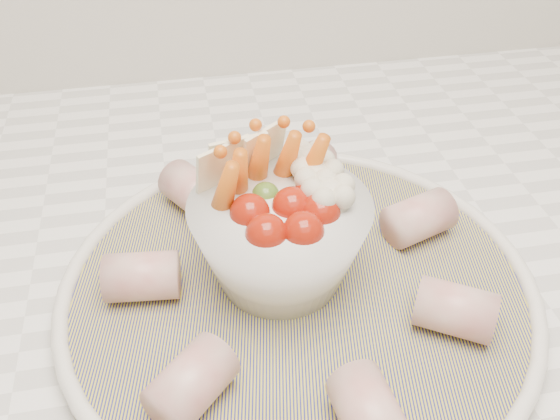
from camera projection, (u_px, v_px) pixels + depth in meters
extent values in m
cube|color=white|center=(414.00, 224.00, 0.59)|extent=(2.04, 0.62, 0.04)
cylinder|color=navy|center=(298.00, 292.00, 0.48)|extent=(0.42, 0.42, 0.01)
torus|color=silver|center=(298.00, 285.00, 0.48)|extent=(0.37, 0.37, 0.01)
sphere|color=#961909|center=(266.00, 234.00, 0.42)|extent=(0.03, 0.03, 0.03)
sphere|color=#961909|center=(303.00, 232.00, 0.42)|extent=(0.03, 0.03, 0.03)
sphere|color=#961909|center=(320.00, 212.00, 0.44)|extent=(0.03, 0.03, 0.03)
sphere|color=#961909|center=(250.00, 214.00, 0.44)|extent=(0.03, 0.03, 0.03)
sphere|color=#961909|center=(292.00, 207.00, 0.44)|extent=(0.03, 0.03, 0.03)
sphere|color=#961909|center=(313.00, 195.00, 0.45)|extent=(0.03, 0.03, 0.03)
sphere|color=#476D24|center=(266.00, 196.00, 0.46)|extent=(0.02, 0.02, 0.02)
cone|color=#D05C13|center=(238.00, 181.00, 0.45)|extent=(0.02, 0.04, 0.07)
cone|color=#D05C13|center=(259.00, 167.00, 0.46)|extent=(0.03, 0.04, 0.07)
cone|color=#D05C13|center=(286.00, 164.00, 0.47)|extent=(0.04, 0.04, 0.07)
cone|color=#D05C13|center=(225.00, 196.00, 0.44)|extent=(0.04, 0.04, 0.07)
cone|color=#D05C13|center=(311.00, 169.00, 0.46)|extent=(0.04, 0.04, 0.07)
sphere|color=beige|center=(316.00, 182.00, 0.46)|extent=(0.03, 0.03, 0.03)
sphere|color=beige|center=(329.00, 200.00, 0.44)|extent=(0.03, 0.03, 0.03)
sphere|color=beige|center=(309.00, 167.00, 0.48)|extent=(0.03, 0.03, 0.03)
cube|color=#FAEFC2|center=(238.00, 163.00, 0.46)|extent=(0.05, 0.02, 0.05)
cube|color=#FAEFC2|center=(263.00, 154.00, 0.47)|extent=(0.04, 0.04, 0.05)
cube|color=#FAEFC2|center=(222.00, 171.00, 0.46)|extent=(0.04, 0.03, 0.05)
cylinder|color=#B75653|center=(419.00, 218.00, 0.51)|extent=(0.06, 0.05, 0.04)
cylinder|color=#B75653|center=(315.00, 173.00, 0.56)|extent=(0.05, 0.06, 0.04)
cylinder|color=#B75653|center=(193.00, 191.00, 0.54)|extent=(0.06, 0.06, 0.04)
cylinder|color=#B75653|center=(142.00, 276.00, 0.46)|extent=(0.06, 0.04, 0.04)
cylinder|color=#B75653|center=(191.00, 383.00, 0.39)|extent=(0.06, 0.06, 0.04)
cylinder|color=#B75653|center=(370.00, 415.00, 0.37)|extent=(0.04, 0.06, 0.04)
cylinder|color=#B75653|center=(455.00, 310.00, 0.43)|extent=(0.06, 0.06, 0.04)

